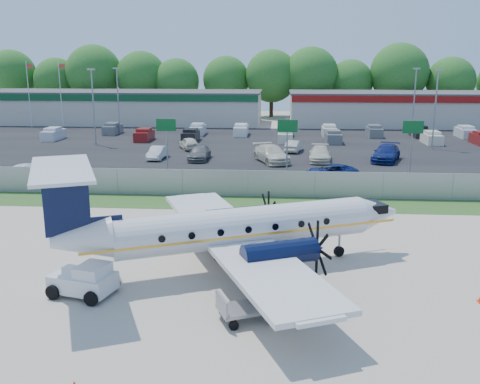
# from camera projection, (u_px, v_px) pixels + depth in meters

# --- Properties ---
(ground) EXTENTS (170.00, 170.00, 0.00)m
(ground) POSITION_uv_depth(u_px,v_px,m) (231.00, 265.00, 26.77)
(ground) COLOR #B9AC9D
(ground) RESTS_ON ground
(grass_verge) EXTENTS (170.00, 4.00, 0.02)m
(grass_verge) POSITION_uv_depth(u_px,v_px,m) (246.00, 203.00, 38.39)
(grass_verge) COLOR #2D561E
(grass_verge) RESTS_ON ground
(access_road) EXTENTS (170.00, 8.00, 0.02)m
(access_road) POSITION_uv_depth(u_px,v_px,m) (251.00, 182.00, 45.17)
(access_road) COLOR black
(access_road) RESTS_ON ground
(parking_lot) EXTENTS (170.00, 32.00, 0.02)m
(parking_lot) POSITION_uv_depth(u_px,v_px,m) (261.00, 144.00, 65.51)
(parking_lot) COLOR black
(parking_lot) RESTS_ON ground
(perimeter_fence) EXTENTS (120.00, 0.06, 1.99)m
(perimeter_fence) POSITION_uv_depth(u_px,v_px,m) (248.00, 183.00, 40.09)
(perimeter_fence) COLOR gray
(perimeter_fence) RESTS_ON ground
(building_west) EXTENTS (46.40, 12.40, 5.24)m
(building_west) POSITION_uv_depth(u_px,v_px,m) (120.00, 107.00, 87.91)
(building_west) COLOR beige
(building_west) RESTS_ON ground
(building_east) EXTENTS (44.40, 12.40, 5.24)m
(building_east) POSITION_uv_depth(u_px,v_px,m) (430.00, 109.00, 84.29)
(building_east) COLOR beige
(building_east) RESTS_ON ground
(sign_left) EXTENTS (1.80, 0.26, 5.00)m
(sign_left) POSITION_uv_depth(u_px,v_px,m) (166.00, 132.00, 48.68)
(sign_left) COLOR gray
(sign_left) RESTS_ON ground
(sign_mid) EXTENTS (1.80, 0.26, 5.00)m
(sign_mid) POSITION_uv_depth(u_px,v_px,m) (287.00, 134.00, 47.88)
(sign_mid) COLOR gray
(sign_mid) RESTS_ON ground
(sign_right) EXTENTS (1.80, 0.26, 5.00)m
(sign_right) POSITION_uv_depth(u_px,v_px,m) (412.00, 135.00, 47.09)
(sign_right) COLOR gray
(sign_right) RESTS_ON ground
(flagpole_west) EXTENTS (1.06, 0.12, 10.00)m
(flagpole_west) POSITION_uv_depth(u_px,v_px,m) (29.00, 90.00, 81.30)
(flagpole_west) COLOR silver
(flagpole_west) RESTS_ON ground
(flagpole_east) EXTENTS (1.06, 0.12, 10.00)m
(flagpole_east) POSITION_uv_depth(u_px,v_px,m) (61.00, 90.00, 80.94)
(flagpole_east) COLOR silver
(flagpole_east) RESTS_ON ground
(light_pole_nw) EXTENTS (0.90, 0.35, 9.09)m
(light_pole_nw) POSITION_uv_depth(u_px,v_px,m) (93.00, 102.00, 63.78)
(light_pole_nw) COLOR gray
(light_pole_nw) RESTS_ON ground
(light_pole_ne) EXTENTS (0.90, 0.35, 9.09)m
(light_pole_ne) POSITION_uv_depth(u_px,v_px,m) (436.00, 104.00, 60.88)
(light_pole_ne) COLOR gray
(light_pole_ne) RESTS_ON ground
(light_pole_sw) EXTENTS (0.90, 0.35, 9.09)m
(light_pole_sw) POSITION_uv_depth(u_px,v_px,m) (118.00, 96.00, 73.46)
(light_pole_sw) COLOR gray
(light_pole_sw) RESTS_ON ground
(light_pole_se) EXTENTS (0.90, 0.35, 9.09)m
(light_pole_se) POSITION_uv_depth(u_px,v_px,m) (414.00, 98.00, 70.57)
(light_pole_se) COLOR gray
(light_pole_se) RESTS_ON ground
(tree_line) EXTENTS (112.00, 6.00, 14.00)m
(tree_line) POSITION_uv_depth(u_px,v_px,m) (267.00, 117.00, 98.44)
(tree_line) COLOR #23601C
(tree_line) RESTS_ON ground
(aircraft) EXTENTS (18.03, 17.51, 5.59)m
(aircraft) POSITION_uv_depth(u_px,v_px,m) (237.00, 228.00, 25.65)
(aircraft) COLOR silver
(aircraft) RESTS_ON ground
(pushback_tug) EXTENTS (2.98, 2.49, 1.44)m
(pushback_tug) POSITION_uv_depth(u_px,v_px,m) (85.00, 280.00, 23.19)
(pushback_tug) COLOR silver
(pushback_tug) RESTS_ON ground
(baggage_cart_near) EXTENTS (2.56, 2.11, 1.16)m
(baggage_cart_near) POSITION_uv_depth(u_px,v_px,m) (247.00, 307.00, 20.97)
(baggage_cart_near) COLOR gray
(baggage_cart_near) RESTS_ON ground
(baggage_cart_far) EXTENTS (2.43, 2.00, 1.10)m
(baggage_cart_far) POSITION_uv_depth(u_px,v_px,m) (235.00, 250.00, 27.36)
(baggage_cart_far) COLOR gray
(baggage_cart_far) RESTS_ON ground
(cone_starboard_wing) EXTENTS (0.33, 0.33, 0.47)m
(cone_starboard_wing) POSITION_uv_depth(u_px,v_px,m) (260.00, 193.00, 40.55)
(cone_starboard_wing) COLOR #FF3308
(cone_starboard_wing) RESTS_ON ground
(road_car_west) EXTENTS (4.68, 2.48, 1.47)m
(road_car_west) POSITION_uv_depth(u_px,v_px,m) (31.00, 182.00, 45.20)
(road_car_west) COLOR silver
(road_car_west) RESTS_ON ground
(road_car_mid) EXTENTS (4.91, 2.88, 1.28)m
(road_car_mid) POSITION_uv_depth(u_px,v_px,m) (331.00, 179.00, 46.28)
(road_car_mid) COLOR navy
(road_car_mid) RESTS_ON ground
(parked_car_a) EXTENTS (1.60, 4.06, 1.31)m
(parked_car_a) POSITION_uv_depth(u_px,v_px,m) (158.00, 159.00, 55.75)
(parked_car_a) COLOR silver
(parked_car_a) RESTS_ON ground
(parked_car_b) EXTENTS (1.99, 4.82, 1.40)m
(parked_car_b) POSITION_uv_depth(u_px,v_px,m) (200.00, 160.00, 55.24)
(parked_car_b) COLOR #595B5E
(parked_car_b) RESTS_ON ground
(parked_car_c) EXTENTS (4.38, 6.34, 1.70)m
(parked_car_c) POSITION_uv_depth(u_px,v_px,m) (271.00, 162.00, 53.97)
(parked_car_c) COLOR beige
(parked_car_c) RESTS_ON ground
(parked_car_d) EXTENTS (2.47, 5.33, 1.51)m
(parked_car_d) POSITION_uv_depth(u_px,v_px,m) (320.00, 161.00, 54.53)
(parked_car_d) COLOR beige
(parked_car_d) RESTS_ON ground
(parked_car_e) EXTENTS (4.09, 6.18, 1.66)m
(parked_car_e) POSITION_uv_depth(u_px,v_px,m) (385.00, 161.00, 54.53)
(parked_car_e) COLOR navy
(parked_car_e) RESTS_ON ground
(parked_car_f) EXTENTS (3.23, 4.55, 1.44)m
(parked_car_f) POSITION_uv_depth(u_px,v_px,m) (189.00, 149.00, 61.83)
(parked_car_f) COLOR beige
(parked_car_f) RESTS_ON ground
(parked_car_g) EXTENTS (2.18, 4.15, 1.30)m
(parked_car_g) POSITION_uv_depth(u_px,v_px,m) (294.00, 152.00, 60.19)
(parked_car_g) COLOR beige
(parked_car_g) RESTS_ON ground
(far_parking_rows) EXTENTS (56.00, 10.00, 1.60)m
(far_parking_rows) POSITION_uv_depth(u_px,v_px,m) (262.00, 139.00, 70.36)
(far_parking_rows) COLOR gray
(far_parking_rows) RESTS_ON ground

